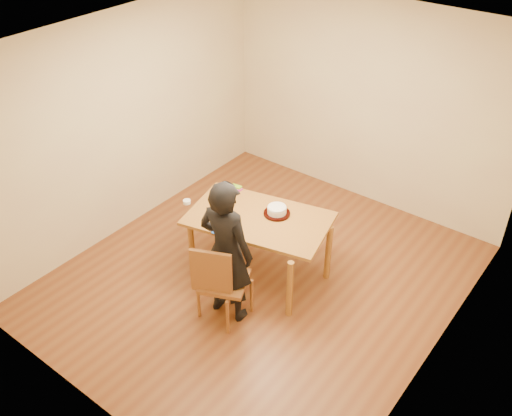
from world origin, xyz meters
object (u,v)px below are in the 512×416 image
Objects in this scene: cake_plate at (277,213)px; dining_table at (259,219)px; dining_chair at (224,281)px; person at (226,251)px; cake at (277,210)px.

dining_table is at bearing -125.96° from cake_plate.
person is at bearing 65.65° from dining_chair.
dining_chair is at bearing -88.29° from cake.
dining_table is 3.33× the size of dining_chair.
person is (0.03, -0.90, 0.01)m from cake.
cake is at bearing 40.84° from dining_table.
cake_plate reaches higher than dining_chair.
person is (0.00, 0.05, 0.36)m from dining_chair.
cake_plate is 1.38× the size of cake.
dining_chair is 2.17× the size of cake.
cake reaches higher than dining_chair.
cake is (0.00, 0.00, 0.04)m from cake_plate.
person is at bearing -88.21° from cake_plate.
cake is 0.90m from person.
person reaches higher than dining_chair.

